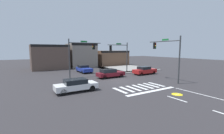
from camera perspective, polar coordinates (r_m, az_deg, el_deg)
ground_plane at (r=21.81m, az=2.41°, el=-5.10°), size 120.00×120.00×0.00m
crosswalk_near at (r=18.33m, az=10.29°, el=-7.47°), size 6.02×2.63×0.01m
lane_markings at (r=14.55m, az=36.38°, el=-12.46°), size 6.80×24.25×0.01m
bike_detector_marking at (r=16.59m, az=23.27°, el=-9.43°), size 1.06×1.06×0.01m
curb_corner_northeast at (r=34.23m, az=5.51°, el=-0.70°), size 10.00×10.60×0.15m
storefront_row at (r=38.89m, az=-11.94°, el=3.84°), size 24.31×6.29×5.85m
traffic_signal_northeast at (r=28.60m, az=3.08°, el=5.58°), size 4.40×0.32×5.74m
traffic_signal_southeast at (r=22.28m, az=20.24°, el=5.59°), size 0.32×5.31×6.17m
traffic_signal_northwest at (r=24.73m, az=-11.73°, el=5.80°), size 5.48×0.32×6.07m
car_blue at (r=29.83m, az=-10.51°, el=-0.66°), size 1.94×4.28×1.37m
car_white at (r=16.54m, az=-13.40°, el=-6.62°), size 4.39×1.72×1.35m
car_red at (r=27.65m, az=12.16°, el=-1.25°), size 4.34×1.75×1.41m
car_maroon at (r=23.91m, az=-0.77°, el=-2.34°), size 4.44×1.74×1.38m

